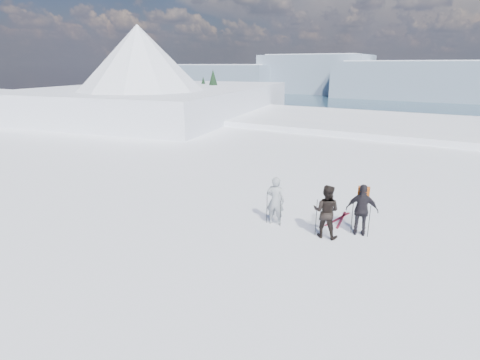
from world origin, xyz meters
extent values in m
plane|color=white|center=(0.00, 60.00, -17.50)|extent=(220.00, 208.01, 71.62)
cube|color=white|center=(0.00, 30.00, -6.50)|extent=(180.00, 16.00, 14.00)
plane|color=#244052|center=(0.00, 290.00, -30.00)|extent=(820.00, 820.00, 0.00)
cube|color=slate|center=(-280.00, 440.00, -13.00)|extent=(150.00, 80.00, 34.00)
cube|color=white|center=(-280.00, 440.00, 1.00)|extent=(127.50, 70.00, 8.00)
cube|color=slate|center=(-160.00, 470.00, -7.00)|extent=(130.00, 80.00, 46.00)
cube|color=white|center=(-160.00, 470.00, 13.00)|extent=(110.50, 70.00, 8.00)
cube|color=slate|center=(-40.00, 440.00, -11.00)|extent=(160.00, 80.00, 38.00)
cube|color=white|center=(-40.00, 440.00, 5.00)|extent=(136.00, 70.00, 8.00)
cube|color=white|center=(-28.00, 28.00, -5.00)|extent=(29.19, 35.68, 16.00)
cone|color=white|center=(-25.00, 22.00, 5.00)|extent=(18.00, 18.00, 9.00)
cone|color=white|center=(-33.00, 32.00, 1.00)|extent=(16.00, 16.00, 8.00)
cube|color=#2D2B28|center=(-22.00, 36.00, -9.00)|extent=(21.55, 17.87, 14.25)
cone|color=black|center=(-20.00, 30.00, -2.50)|extent=(6.16, 6.16, 11.00)
cone|color=black|center=(-22.00, 28.00, -3.50)|extent=(5.04, 5.04, 9.00)
cone|color=black|center=(-24.00, 34.00, -1.50)|extent=(7.28, 7.28, 13.00)
cone|color=black|center=(-25.00, 31.00, -2.50)|extent=(6.16, 6.16, 11.00)
cone|color=black|center=(-18.00, 32.00, -3.00)|extent=(5.60, 5.60, 10.00)
cone|color=black|center=(-27.00, 36.00, -2.00)|extent=(6.72, 6.72, 12.00)
imported|color=gray|center=(-1.08, 3.89, 0.91)|extent=(0.72, 0.53, 1.82)
imported|color=black|center=(0.85, 3.76, 0.93)|extent=(0.95, 0.77, 1.86)
imported|color=black|center=(1.87, 4.52, 0.91)|extent=(1.14, 0.65, 1.82)
cube|color=#BD5111|center=(1.82, 4.77, 2.09)|extent=(0.43, 0.29, 0.52)
cylinder|color=black|center=(-1.38, 3.81, 0.60)|extent=(0.02, 0.02, 1.20)
cylinder|color=black|center=(-0.82, 3.79, 0.60)|extent=(0.02, 0.02, 1.20)
cylinder|color=black|center=(0.54, 3.72, 0.65)|extent=(0.02, 0.02, 1.31)
cylinder|color=black|center=(1.10, 3.67, 0.59)|extent=(0.02, 0.02, 1.18)
cylinder|color=black|center=(1.57, 4.49, 0.65)|extent=(0.02, 0.02, 1.30)
cylinder|color=black|center=(2.15, 4.47, 0.57)|extent=(0.02, 0.02, 1.15)
cube|color=black|center=(0.84, 5.45, 0.01)|extent=(0.51, 1.67, 0.03)
cube|color=black|center=(0.98, 5.45, 0.01)|extent=(0.24, 1.70, 0.03)
camera|label=1|loc=(4.20, -7.84, 5.69)|focal=28.00mm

